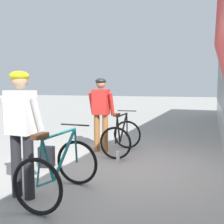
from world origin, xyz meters
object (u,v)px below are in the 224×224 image
(cyclist_near_in_red, at_px, (101,108))
(bicycle_far_teal, at_px, (59,170))
(water_bottle_near_the_bikes, at_px, (118,157))
(bicycle_near_black, at_px, (122,137))
(backpack_on_platform, at_px, (47,157))
(cyclist_far_in_white, at_px, (21,123))

(cyclist_near_in_red, distance_m, bicycle_far_teal, 2.67)
(water_bottle_near_the_bikes, bearing_deg, bicycle_far_teal, -95.33)
(bicycle_near_black, bearing_deg, backpack_on_platform, -124.38)
(backpack_on_platform, bearing_deg, cyclist_near_in_red, 56.71)
(cyclist_near_in_red, relative_size, backpack_on_platform, 4.40)
(backpack_on_platform, distance_m, water_bottle_near_the_bikes, 1.43)
(bicycle_far_teal, distance_m, backpack_on_platform, 1.47)
(cyclist_near_in_red, relative_size, cyclist_far_in_white, 1.00)
(bicycle_near_black, height_order, bicycle_far_teal, same)
(cyclist_far_in_white, height_order, bicycle_far_teal, cyclist_far_in_white)
(cyclist_far_in_white, bearing_deg, backpack_on_platform, 113.08)
(bicycle_far_teal, bearing_deg, cyclist_far_in_white, -160.00)
(backpack_on_platform, bearing_deg, cyclist_far_in_white, -81.89)
(backpack_on_platform, bearing_deg, water_bottle_near_the_bikes, 19.22)
(cyclist_near_in_red, xyz_separation_m, bicycle_far_teal, (0.52, -2.54, -0.65))
(bicycle_near_black, relative_size, backpack_on_platform, 2.79)
(water_bottle_near_the_bikes, bearing_deg, cyclist_far_in_white, -107.87)
(bicycle_near_black, bearing_deg, cyclist_far_in_white, -100.26)
(cyclist_near_in_red, bearing_deg, bicycle_near_black, 0.79)
(cyclist_near_in_red, height_order, water_bottle_near_the_bikes, cyclist_near_in_red)
(cyclist_far_in_white, bearing_deg, bicycle_near_black, 79.74)
(bicycle_far_teal, bearing_deg, cyclist_near_in_red, 101.54)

